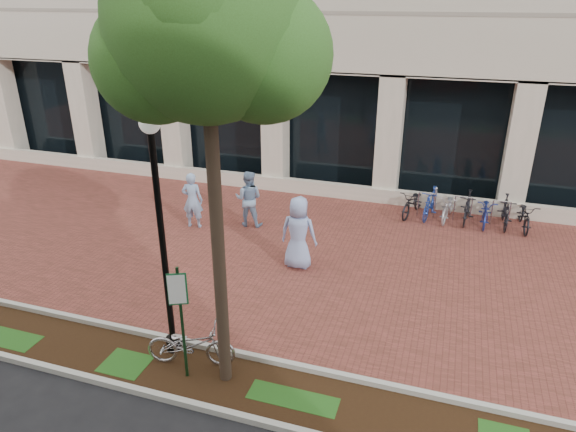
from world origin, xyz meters
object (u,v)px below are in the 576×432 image
(street_tree, at_px, (209,38))
(bollard, at_px, (435,200))
(pedestrian_mid, at_px, (249,199))
(pedestrian_right, at_px, (298,233))
(lamppost, at_px, (161,228))
(pedestrian_left, at_px, (192,200))
(parking_sign, at_px, (180,309))
(bike_rack_cluster, at_px, (467,208))
(locked_bicycle, at_px, (191,344))

(street_tree, xyz_separation_m, bollard, (3.11, 9.11, -5.47))
(pedestrian_mid, bearing_deg, pedestrian_right, 131.02)
(pedestrian_right, xyz_separation_m, bollard, (3.12, 4.67, -0.49))
(lamppost, distance_m, street_tree, 3.58)
(pedestrian_left, bearing_deg, pedestrian_mid, -167.66)
(parking_sign, bearing_deg, pedestrian_left, 91.93)
(lamppost, height_order, bike_rack_cluster, lamppost)
(pedestrian_right, distance_m, bollard, 5.64)
(pedestrian_left, bearing_deg, street_tree, 112.81)
(pedestrian_left, distance_m, bike_rack_cluster, 8.42)
(pedestrian_right, bearing_deg, bike_rack_cluster, -133.79)
(pedestrian_left, height_order, bollard, pedestrian_left)
(parking_sign, relative_size, bollard, 2.45)
(lamppost, xyz_separation_m, pedestrian_mid, (-0.84, 6.08, -1.81))
(lamppost, relative_size, pedestrian_left, 2.76)
(pedestrian_left, relative_size, bollard, 1.83)
(parking_sign, height_order, bike_rack_cluster, parking_sign)
(pedestrian_left, bearing_deg, lamppost, 103.78)
(lamppost, distance_m, pedestrian_mid, 6.40)
(pedestrian_left, xyz_separation_m, bollard, (6.87, 3.27, -0.38))
(street_tree, height_order, bike_rack_cluster, street_tree)
(locked_bicycle, xyz_separation_m, bollard, (3.93, 8.97, 0.03))
(pedestrian_left, bearing_deg, pedestrian_right, 149.49)
(parking_sign, xyz_separation_m, locked_bicycle, (-0.07, 0.37, -1.03))
(pedestrian_right, height_order, bike_rack_cluster, pedestrian_right)
(parking_sign, height_order, street_tree, street_tree)
(bike_rack_cluster, bearing_deg, parking_sign, -109.40)
(parking_sign, relative_size, street_tree, 0.31)
(parking_sign, relative_size, pedestrian_right, 1.19)
(lamppost, height_order, locked_bicycle, lamppost)
(parking_sign, distance_m, pedestrian_mid, 6.89)
(pedestrian_right, bearing_deg, locked_bicycle, 79.02)
(street_tree, relative_size, locked_bicycle, 4.45)
(pedestrian_right, distance_m, bike_rack_cluster, 6.03)
(parking_sign, xyz_separation_m, pedestrian_right, (0.73, 4.66, -0.51))
(pedestrian_mid, height_order, pedestrian_right, pedestrian_right)
(street_tree, distance_m, pedestrian_right, 6.68)
(locked_bicycle, distance_m, bollard, 9.79)
(pedestrian_right, relative_size, bollard, 2.05)
(lamppost, height_order, pedestrian_right, lamppost)
(pedestrian_left, bearing_deg, bollard, -164.53)
(parking_sign, bearing_deg, locked_bicycle, 76.92)
(pedestrian_mid, xyz_separation_m, bollard, (5.32, 2.63, -0.39))
(locked_bicycle, distance_m, pedestrian_mid, 6.50)
(locked_bicycle, distance_m, bike_rack_cluster, 9.97)
(bollard, bearing_deg, parking_sign, -112.42)
(parking_sign, relative_size, locked_bicycle, 1.36)
(street_tree, height_order, pedestrian_mid, street_tree)
(locked_bicycle, relative_size, pedestrian_mid, 0.98)
(locked_bicycle, xyz_separation_m, bike_rack_cluster, (4.93, 8.66, 0.01))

